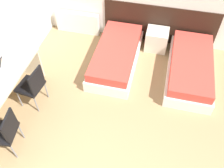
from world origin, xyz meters
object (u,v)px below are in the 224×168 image
(bed_near_window, at_px, (116,56))
(chair_near_laptop, at_px, (32,85))
(chair_near_notebook, at_px, (5,131))
(laptop, at_px, (2,71))
(nightstand, at_px, (157,40))
(bed_near_door, at_px, (190,68))

(bed_near_window, bearing_deg, chair_near_laptop, -130.80)
(chair_near_notebook, bearing_deg, bed_near_window, 54.87)
(laptop, bearing_deg, bed_near_window, 45.11)
(nightstand, distance_m, chair_near_notebook, 3.60)
(bed_near_window, bearing_deg, nightstand, 42.97)
(bed_near_door, height_order, laptop, laptop)
(chair_near_notebook, distance_m, laptop, 1.03)
(bed_near_window, relative_size, chair_near_notebook, 2.15)
(nightstand, relative_size, chair_near_laptop, 0.55)
(bed_near_door, distance_m, chair_near_notebook, 3.57)
(laptop, bearing_deg, nightstand, 45.55)
(bed_near_door, distance_m, chair_near_laptop, 3.05)
(bed_near_window, relative_size, laptop, 5.84)
(chair_near_notebook, bearing_deg, laptop, 107.79)
(chair_near_notebook, height_order, laptop, laptop)
(bed_near_window, height_order, bed_near_door, same)
(bed_near_window, xyz_separation_m, bed_near_door, (1.52, 0.00, 0.00))
(bed_near_door, bearing_deg, nightstand, 137.03)
(bed_near_window, height_order, chair_near_laptop, chair_near_laptop)
(bed_near_door, height_order, nightstand, nightstand)
(chair_near_notebook, bearing_deg, bed_near_door, 32.46)
(chair_near_laptop, relative_size, laptop, 2.72)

